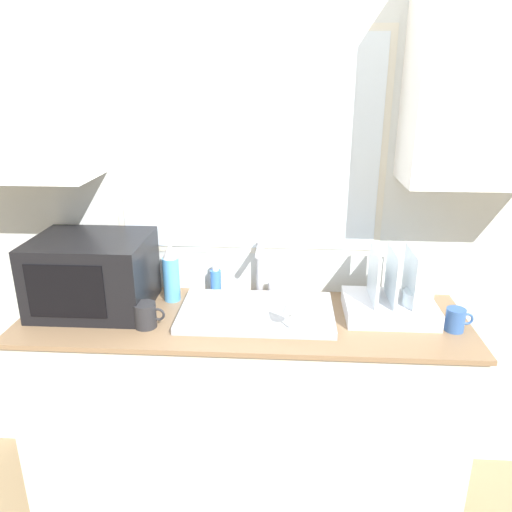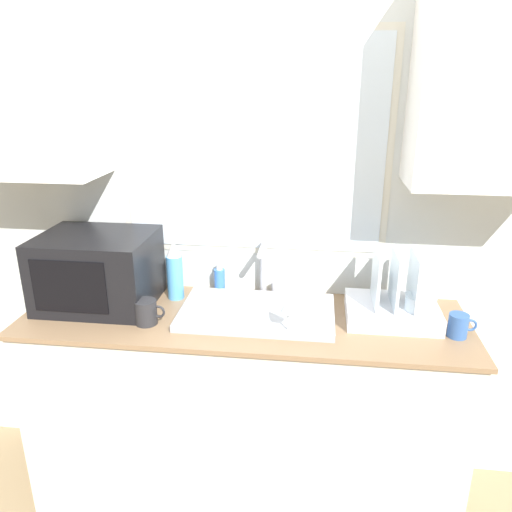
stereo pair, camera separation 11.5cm
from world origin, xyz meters
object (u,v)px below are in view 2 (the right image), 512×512
Objects in this scene: dish_rack at (394,305)px; wine_glass at (288,306)px; spray_bottle at (175,271)px; mug_near_sink at (146,312)px; faucet at (264,266)px; soap_bottle at (220,280)px; microwave at (98,270)px.

dish_rack reaches higher than wine_glass.
mug_near_sink is at bearing -100.55° from spray_bottle.
faucet is 1.74× the size of soap_bottle.
microwave is 0.33m from mug_near_sink.
mug_near_sink is (0.27, -0.17, -0.11)m from microwave.
dish_rack reaches higher than soap_bottle.
wine_glass is (0.34, -0.38, 0.07)m from soap_bottle.
soap_bottle is 1.16× the size of mug_near_sink.
dish_rack is 1.37× the size of spray_bottle.
microwave is 1.77× the size of spray_bottle.
dish_rack is at bearing 25.02° from wine_glass.
soap_bottle is (-0.76, 0.18, -0.00)m from dish_rack.
soap_bottle is (0.19, 0.08, -0.07)m from spray_bottle.
mug_near_sink is at bearing -124.31° from soap_bottle.
faucet is 0.40m from spray_bottle.
faucet is at bearing 10.68° from spray_bottle.
dish_rack is 0.47m from wine_glass.
microwave reaches higher than faucet.
microwave is 2.81× the size of wine_glass.
spray_bottle is at bearing 79.45° from mug_near_sink.
wine_glass is (-0.42, -0.20, 0.06)m from dish_rack.
soap_bottle is 0.41m from mug_near_sink.
faucet is at bearing 162.67° from dish_rack.
dish_rack is at bearing 9.07° from mug_near_sink.
faucet is at bearing 37.16° from mug_near_sink.
wine_glass is (0.13, -0.37, -0.02)m from faucet.
faucet is 0.68× the size of dish_rack.
soap_bottle is at bearing 177.45° from faucet.
wine_glass reaches higher than mug_near_sink.
dish_rack reaches higher than faucet.
mug_near_sink is (-1.00, -0.16, -0.01)m from dish_rack.
faucet is 0.72m from microwave.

